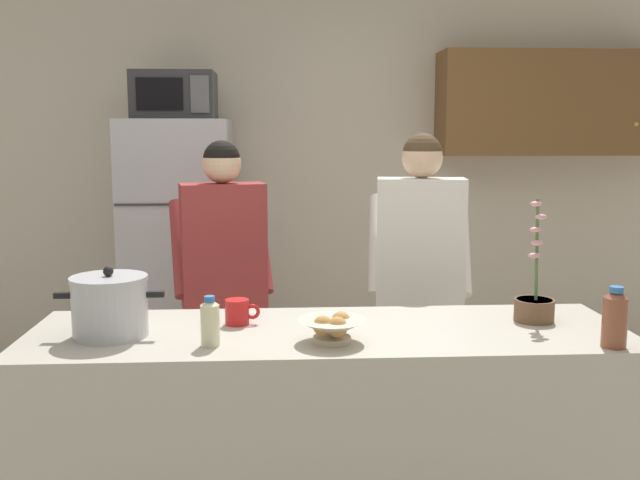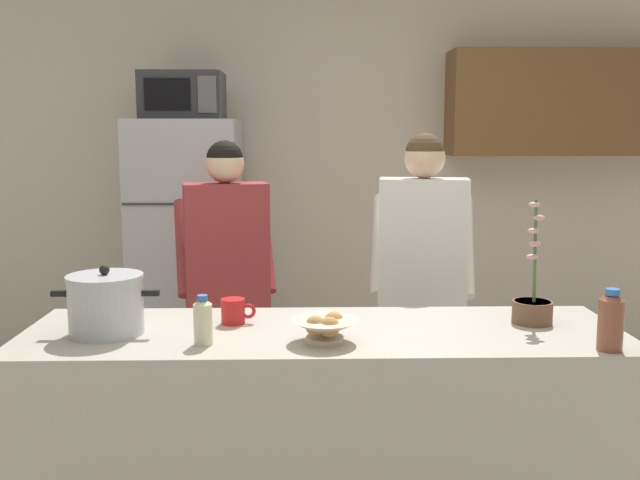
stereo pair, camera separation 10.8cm
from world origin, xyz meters
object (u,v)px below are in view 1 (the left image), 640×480
at_px(microwave, 175,96).
at_px(cooking_pot, 110,306).
at_px(refrigerator, 180,260).
at_px(coffee_mug, 238,312).
at_px(person_by_sink, 420,263).
at_px(potted_orchid, 534,303).
at_px(bread_bowl, 333,328).
at_px(bottle_mid_counter, 615,318).
at_px(bottle_near_edge, 210,321).
at_px(person_near_pot, 224,265).

xyz_separation_m(microwave, cooking_pot, (0.01, -1.86, -0.83)).
relative_size(refrigerator, coffee_mug, 13.09).
relative_size(person_by_sink, potted_orchid, 3.49).
relative_size(refrigerator, bread_bowl, 7.23).
bearing_deg(refrigerator, coffee_mug, -75.45).
xyz_separation_m(cooking_pot, coffee_mug, (0.44, 0.13, -0.06)).
bearing_deg(bottle_mid_counter, bottle_near_edge, 175.93).
distance_m(bread_bowl, bottle_mid_counter, 0.94).
distance_m(cooking_pot, bottle_near_edge, 0.39).
relative_size(person_by_sink, cooking_pot, 4.29).
height_order(person_by_sink, potted_orchid, person_by_sink).
relative_size(person_by_sink, bottle_near_edge, 9.53).
bearing_deg(cooking_pot, person_by_sink, 33.52).
distance_m(person_by_sink, bottle_mid_counter, 1.16).
height_order(microwave, bottle_near_edge, microwave).
distance_m(microwave, person_near_pot, 1.28).
bearing_deg(potted_orchid, person_by_sink, 111.99).
height_order(refrigerator, person_by_sink, refrigerator).
height_order(microwave, bread_bowl, microwave).
distance_m(person_near_pot, bottle_mid_counter, 1.85).
height_order(microwave, bottle_mid_counter, microwave).
bearing_deg(bottle_mid_counter, person_by_sink, 112.37).
height_order(bread_bowl, bottle_near_edge, bottle_near_edge).
bearing_deg(person_near_pot, person_by_sink, -8.32).
distance_m(person_by_sink, coffee_mug, 1.10).
bearing_deg(person_by_sink, cooking_pot, -146.48).
relative_size(person_near_pot, bread_bowl, 6.74).
bearing_deg(person_by_sink, refrigerator, 140.98).
relative_size(cooking_pot, bread_bowl, 1.61).
distance_m(person_by_sink, potted_orchid, 0.79).
height_order(microwave, coffee_mug, microwave).
distance_m(bread_bowl, potted_orchid, 0.82).
relative_size(refrigerator, cooking_pot, 4.50).
xyz_separation_m(refrigerator, microwave, (0.00, -0.02, 1.00)).
relative_size(bottle_near_edge, potted_orchid, 0.37).
bearing_deg(coffee_mug, bottle_mid_counter, -15.98).
relative_size(bread_bowl, potted_orchid, 0.51).
relative_size(refrigerator, microwave, 3.57).
height_order(person_by_sink, bottle_mid_counter, person_by_sink).
xyz_separation_m(person_by_sink, bottle_near_edge, (-0.91, -0.98, -0.01)).
height_order(bread_bowl, potted_orchid, potted_orchid).
height_order(refrigerator, cooking_pot, refrigerator).
xyz_separation_m(person_near_pot, cooking_pot, (-0.32, -0.98, 0.04)).
distance_m(coffee_mug, bread_bowl, 0.42).
height_order(refrigerator, microwave, microwave).
bearing_deg(person_by_sink, coffee_mug, -139.42).
distance_m(cooking_pot, bottle_mid_counter, 1.73).
relative_size(cooking_pot, bottle_near_edge, 2.22).
height_order(person_by_sink, cooking_pot, person_by_sink).
distance_m(person_near_pot, coffee_mug, 0.86).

